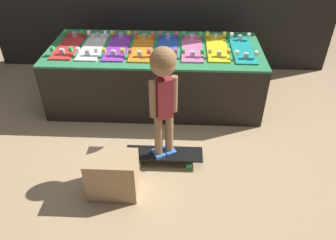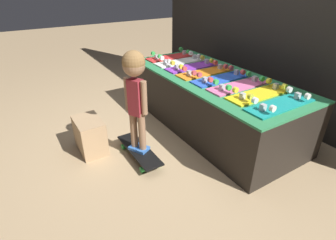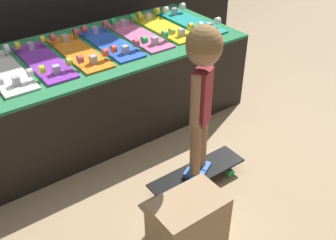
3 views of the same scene
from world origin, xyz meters
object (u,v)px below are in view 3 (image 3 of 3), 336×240
Objects in this scene: skateboard_blue_on_rack at (109,42)px; skateboard_teal_on_rack at (191,21)px; skateboard_white_on_rack at (5,70)px; storage_box at (188,226)px; skateboard_orange_on_rack at (79,51)px; skateboard_pink_on_rack at (138,34)px; child at (202,77)px; skateboard_on_floor at (197,174)px; skateboard_purple_on_rack at (43,60)px; skateboard_yellow_on_rack at (164,27)px.

skateboard_blue_on_rack is 1.00× the size of skateboard_teal_on_rack.
skateboard_white_on_rack reaches higher than storage_box.
skateboard_white_on_rack is at bearing 179.25° from skateboard_orange_on_rack.
skateboard_white_on_rack is at bearing 106.63° from storage_box.
skateboard_pink_on_rack is 1.01m from child.
skateboard_on_floor is (-0.22, -0.98, -0.54)m from skateboard_pink_on_rack.
skateboard_orange_on_rack is (0.49, -0.01, 0.00)m from skateboard_white_on_rack.
skateboard_teal_on_rack is at bearing 50.99° from storage_box.
skateboard_purple_on_rack is at bearing 179.94° from skateboard_teal_on_rack.
skateboard_purple_on_rack is at bearing -178.44° from skateboard_yellow_on_rack.
skateboard_orange_on_rack is 1.81× the size of storage_box.
child is at bearing -102.83° from skateboard_pink_on_rack.
skateboard_purple_on_rack is 1.00× the size of skateboard_blue_on_rack.
storage_box is at bearing -73.37° from skateboard_white_on_rack.
skateboard_teal_on_rack is at bearing -1.79° from skateboard_pink_on_rack.
skateboard_yellow_on_rack is at bearing 37.15° from child.
skateboard_pink_on_rack is at bearing -177.05° from skateboard_yellow_on_rack.
storage_box is (0.39, -1.32, -0.44)m from skateboard_white_on_rack.
skateboard_teal_on_rack is 0.70× the size of child.
child is (0.51, -0.97, 0.13)m from skateboard_purple_on_rack.
storage_box is at bearing -121.48° from skateboard_yellow_on_rack.
skateboard_teal_on_rack is at bearing 53.70° from skateboard_on_floor.
skateboard_yellow_on_rack is (0.49, 0.02, 0.00)m from skateboard_blue_on_rack.
skateboard_yellow_on_rack is at bearing 2.95° from skateboard_pink_on_rack.
skateboard_purple_on_rack is 1.00× the size of skateboard_orange_on_rack.
skateboard_purple_on_rack is 1.03× the size of skateboard_on_floor.
skateboard_white_on_rack is 0.97m from skateboard_pink_on_rack.
skateboard_blue_on_rack reaches higher than skateboard_on_floor.
child is at bearing -52.23° from skateboard_white_on_rack.
skateboard_pink_on_rack reaches higher than skateboard_on_floor.
skateboard_on_floor is (0.51, -0.97, -0.54)m from skateboard_purple_on_rack.
skateboard_teal_on_rack is (0.49, -0.02, 0.00)m from skateboard_pink_on_rack.
skateboard_white_on_rack is at bearing 179.96° from skateboard_teal_on_rack.
skateboard_orange_on_rack is 0.49m from skateboard_pink_on_rack.
skateboard_orange_on_rack is at bearing -1.53° from skateboard_purple_on_rack.
skateboard_yellow_on_rack is at bearing 64.85° from skateboard_on_floor.
skateboard_pink_on_rack is 1.81× the size of storage_box.
skateboard_teal_on_rack is at bearing 25.99° from child.
skateboard_orange_on_rack is 1.00× the size of skateboard_blue_on_rack.
child is (0.75, -0.97, 0.13)m from skateboard_white_on_rack.
skateboard_yellow_on_rack is 1.63m from storage_box.
storage_box is at bearing -129.01° from skateboard_teal_on_rack.
skateboard_purple_on_rack reaches higher than storage_box.
storage_box is (0.15, -1.32, -0.44)m from skateboard_purple_on_rack.
child is at bearing -62.38° from skateboard_purple_on_rack.
skateboard_yellow_on_rack is 0.24m from skateboard_teal_on_rack.
child is (0.02, -0.97, 0.13)m from skateboard_blue_on_rack.
skateboard_pink_on_rack is (0.24, 0.01, 0.00)m from skateboard_blue_on_rack.
skateboard_yellow_on_rack is (0.24, 0.01, 0.00)m from skateboard_pink_on_rack.
skateboard_pink_on_rack and skateboard_yellow_on_rack have the same top height.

